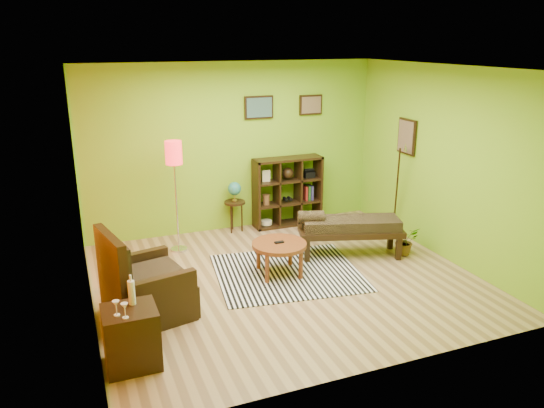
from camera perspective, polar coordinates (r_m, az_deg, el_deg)
name	(u,v)px	position (r m, az deg, el deg)	size (l,w,h in m)	color
ground	(285,279)	(7.32, 1.43, -8.04)	(5.00, 5.00, 0.00)	tan
room_shell	(279,150)	(6.72, 0.77, 5.87)	(5.04, 4.54, 2.82)	#7EB81F
zebra_rug	(288,272)	(7.49, 1.70, -7.37)	(1.97, 1.71, 0.01)	white
coffee_table	(279,247)	(7.30, 0.78, -4.67)	(0.75, 0.75, 0.48)	brown
armchair	(143,290)	(6.45, -13.66, -8.97)	(1.07, 1.07, 1.10)	black
side_cabinet	(131,337)	(5.59, -14.90, -13.65)	(0.52, 0.48, 0.93)	black
floor_lamp	(174,163)	(7.97, -10.48, 4.38)	(0.26, 0.26, 1.71)	silver
globe_table	(235,194)	(8.86, -4.05, 1.04)	(0.35, 0.35, 0.86)	black
cube_shelf	(288,192)	(9.19, 1.77, 1.34)	(1.20, 0.35, 1.20)	black
bench	(348,227)	(7.99, 8.17, -2.43)	(1.63, 0.99, 0.71)	black
potted_plant	(404,243)	(8.30, 14.04, -4.14)	(0.39, 0.43, 0.34)	#26661E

